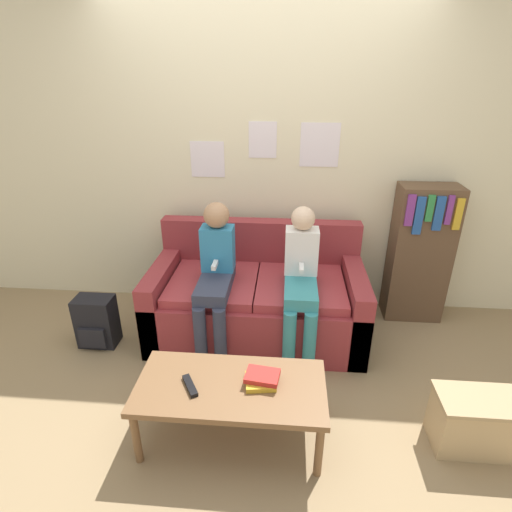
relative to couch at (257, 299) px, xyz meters
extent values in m
plane|color=#937A56|center=(0.00, -0.55, -0.29)|extent=(10.00, 10.00, 0.00)
cube|color=beige|center=(0.00, 0.53, 1.01)|extent=(8.00, 0.06, 2.60)
cube|color=silver|center=(-0.45, 0.50, 1.01)|extent=(0.28, 0.00, 0.29)
cube|color=silver|center=(0.00, 0.50, 1.17)|extent=(0.22, 0.00, 0.28)
cube|color=silver|center=(0.45, 0.50, 1.14)|extent=(0.31, 0.00, 0.34)
cube|color=maroon|center=(0.00, -0.04, -0.07)|extent=(1.64, 0.87, 0.43)
cube|color=maroon|center=(0.00, 0.33, 0.35)|extent=(1.64, 0.14, 0.42)
cube|color=maroon|center=(-0.75, -0.04, 0.01)|extent=(0.14, 0.87, 0.59)
cube|color=maroon|center=(0.75, -0.04, 0.01)|extent=(0.14, 0.87, 0.59)
cube|color=#A1343A|center=(-0.34, -0.07, 0.17)|extent=(0.66, 0.71, 0.07)
cube|color=#A1343A|center=(0.34, -0.07, 0.17)|extent=(0.66, 0.71, 0.07)
cube|color=brown|center=(-0.06, -1.07, 0.08)|extent=(1.05, 0.51, 0.04)
cylinder|color=brown|center=(-0.55, -1.29, -0.12)|extent=(0.04, 0.04, 0.35)
cylinder|color=brown|center=(0.42, -1.29, -0.12)|extent=(0.04, 0.04, 0.35)
cylinder|color=brown|center=(-0.55, -0.86, -0.12)|extent=(0.04, 0.04, 0.35)
cylinder|color=brown|center=(0.42, -0.86, -0.12)|extent=(0.04, 0.04, 0.35)
cylinder|color=#33384C|center=(-0.36, -0.50, -0.04)|extent=(0.09, 0.09, 0.50)
cylinder|color=#33384C|center=(-0.22, -0.50, -0.04)|extent=(0.09, 0.09, 0.50)
cube|color=#33384C|center=(-0.29, -0.22, 0.25)|extent=(0.23, 0.54, 0.09)
cube|color=teal|center=(-0.29, -0.07, 0.47)|extent=(0.24, 0.16, 0.34)
sphere|color=tan|center=(-0.29, -0.07, 0.73)|extent=(0.19, 0.19, 0.19)
cube|color=white|center=(-0.29, -0.22, 0.40)|extent=(0.03, 0.12, 0.03)
cylinder|color=teal|center=(0.26, -0.50, -0.04)|extent=(0.09, 0.09, 0.50)
cylinder|color=teal|center=(0.40, -0.50, -0.04)|extent=(0.09, 0.09, 0.50)
cube|color=teal|center=(0.33, -0.22, 0.25)|extent=(0.23, 0.54, 0.09)
cube|color=white|center=(0.33, -0.07, 0.47)|extent=(0.24, 0.16, 0.34)
sphere|color=beige|center=(0.33, -0.07, 0.72)|extent=(0.17, 0.17, 0.17)
cube|color=white|center=(0.33, -0.22, 0.40)|extent=(0.03, 0.12, 0.03)
cube|color=black|center=(-0.28, -1.11, 0.10)|extent=(0.12, 0.17, 0.02)
cube|color=gold|center=(0.10, -1.05, 0.11)|extent=(0.18, 0.17, 0.03)
cube|color=red|center=(0.11, -1.04, 0.14)|extent=(0.20, 0.16, 0.03)
cube|color=brown|center=(1.32, 0.35, 0.29)|extent=(0.47, 0.26, 1.16)
cube|color=#7A3389|center=(1.14, 0.21, 0.71)|extent=(0.06, 0.02, 0.25)
cube|color=#23519E|center=(1.21, 0.21, 0.67)|extent=(0.06, 0.02, 0.30)
cube|color=#2D8442|center=(1.28, 0.21, 0.73)|extent=(0.05, 0.02, 0.21)
cube|color=#23519E|center=(1.35, 0.21, 0.69)|extent=(0.07, 0.02, 0.27)
cube|color=#7A3389|center=(1.42, 0.21, 0.72)|extent=(0.04, 0.02, 0.23)
cube|color=gold|center=(1.50, 0.21, 0.69)|extent=(0.05, 0.02, 0.25)
cube|color=tan|center=(1.30, -1.03, -0.13)|extent=(0.44, 0.25, 0.32)
cube|color=tan|center=(1.30, -1.03, 0.04)|extent=(0.46, 0.27, 0.02)
cube|color=black|center=(-1.22, -0.28, -0.09)|extent=(0.29, 0.18, 0.40)
cube|color=black|center=(-1.22, -0.39, -0.17)|extent=(0.20, 0.03, 0.16)
camera|label=1|loc=(0.22, -2.76, 1.66)|focal=28.00mm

